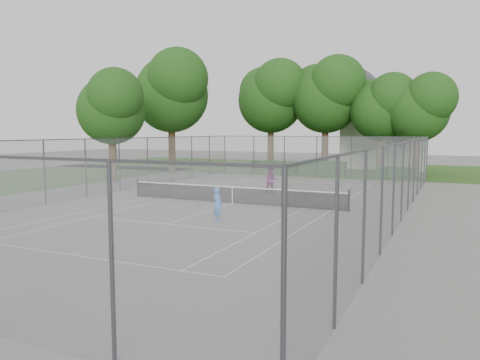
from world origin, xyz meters
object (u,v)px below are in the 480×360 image
at_px(tennis_net, 232,194).
at_px(woman_player, 271,180).
at_px(girl_player, 217,204).
at_px(house, 385,129).

bearing_deg(tennis_net, woman_player, 81.39).
bearing_deg(girl_player, house, -70.41).
bearing_deg(girl_player, tennis_net, -48.08).
xyz_separation_m(tennis_net, house, (4.03, 29.55, 3.69)).
bearing_deg(house, tennis_net, -97.76).
height_order(tennis_net, girl_player, girl_player).
distance_m(tennis_net, woman_player, 4.31).
height_order(tennis_net, woman_player, woman_player).
relative_size(house, girl_player, 6.92).
relative_size(tennis_net, girl_player, 8.55).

